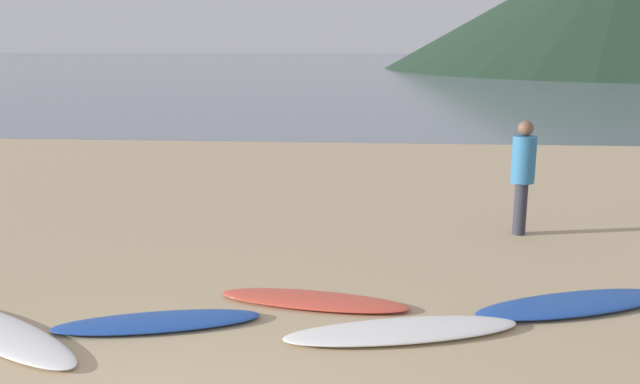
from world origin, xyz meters
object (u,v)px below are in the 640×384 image
at_px(surfboard_0, 1,333).
at_px(surfboard_3, 402,331).
at_px(surfboard_1, 158,322).
at_px(surfboard_2, 314,300).
at_px(person_0, 523,168).
at_px(surfboard_4, 573,304).

xyz_separation_m(surfboard_0, surfboard_3, (3.77, 0.33, 0.01)).
xyz_separation_m(surfboard_1, surfboard_3, (2.37, -0.03, 0.01)).
xyz_separation_m(surfboard_2, person_0, (2.70, 2.79, 0.92)).
xyz_separation_m(surfboard_0, surfboard_2, (2.86, 1.02, -0.00)).
distance_m(surfboard_3, person_0, 4.03).
bearing_deg(person_0, surfboard_2, -142.43).
relative_size(surfboard_3, surfboard_4, 1.01).
bearing_deg(surfboard_0, surfboard_1, 46.71).
bearing_deg(surfboard_2, surfboard_4, 10.36).
bearing_deg(surfboard_4, surfboard_0, 170.92).
bearing_deg(surfboard_2, surfboard_3, -29.18).
relative_size(surfboard_0, surfboard_3, 1.02).
relative_size(surfboard_4, person_0, 1.38).
xyz_separation_m(surfboard_3, person_0, (1.80, 3.49, 0.91)).
relative_size(surfboard_0, person_0, 1.43).
height_order(surfboard_1, surfboard_4, surfboard_4).
bearing_deg(surfboard_1, surfboard_0, 179.54).
xyz_separation_m(surfboard_0, surfboard_1, (1.39, 0.35, 0.00)).
height_order(surfboard_2, person_0, person_0).
relative_size(surfboard_2, surfboard_4, 0.91).
xyz_separation_m(surfboard_1, surfboard_4, (4.17, 0.76, 0.01)).
xyz_separation_m(surfboard_4, person_0, (0.01, 2.70, 0.91)).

